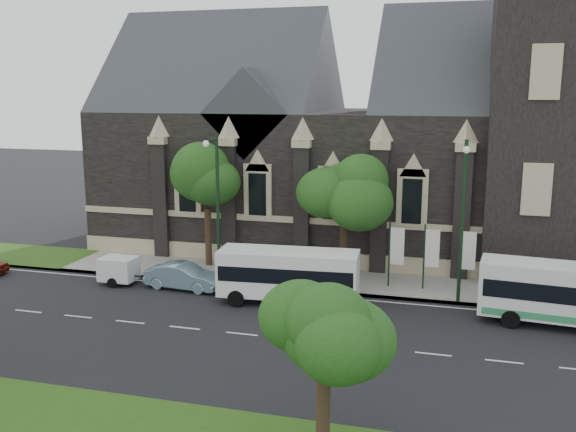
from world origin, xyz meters
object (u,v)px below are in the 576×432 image
(tree_walk_left, at_px, (211,181))
(sedan, at_px, (184,276))
(street_lamp_mid, at_px, (217,201))
(banner_flag_center, at_px, (429,252))
(tree_walk_right, at_px, (348,185))
(banner_flag_right, at_px, (465,254))
(banner_flag_left, at_px, (394,250))
(shuttle_bus, at_px, (289,273))
(box_trailer, at_px, (119,269))
(street_lamp_near, at_px, (463,213))
(tree_park_east, at_px, (331,324))

(tree_walk_left, distance_m, sedan, 7.01)
(street_lamp_mid, relative_size, banner_flag_center, 2.25)
(tree_walk_right, bearing_deg, banner_flag_right, -13.60)
(tree_walk_left, height_order, banner_flag_center, tree_walk_left)
(banner_flag_left, bearing_deg, shuttle_bus, -143.10)
(shuttle_bus, distance_m, sedan, 6.74)
(banner_flag_left, relative_size, banner_flag_right, 1.00)
(shuttle_bus, relative_size, sedan, 1.69)
(tree_walk_left, bearing_deg, shuttle_bus, -40.05)
(sedan, bearing_deg, box_trailer, 96.24)
(street_lamp_near, relative_size, sedan, 1.96)
(banner_flag_right, bearing_deg, banner_flag_center, 180.00)
(banner_flag_left, bearing_deg, tree_park_east, -90.35)
(box_trailer, bearing_deg, street_lamp_near, 5.06)
(tree_walk_right, xyz_separation_m, street_lamp_near, (6.79, -3.62, -0.71))
(banner_flag_center, bearing_deg, box_trailer, -169.43)
(shuttle_bus, height_order, sedan, shuttle_bus)
(banner_flag_right, xyz_separation_m, shuttle_bus, (-9.31, -3.99, -0.68))
(banner_flag_left, bearing_deg, box_trailer, -168.15)
(tree_walk_right, bearing_deg, tree_walk_left, -179.94)
(banner_flag_right, relative_size, sedan, 0.87)
(tree_walk_left, xyz_separation_m, banner_flag_right, (16.08, -1.70, -3.35))
(tree_park_east, distance_m, tree_walk_right, 20.29)
(shuttle_bus, distance_m, box_trailer, 10.85)
(tree_park_east, relative_size, street_lamp_mid, 0.70)
(tree_walk_right, bearing_deg, shuttle_bus, -111.43)
(street_lamp_near, height_order, shuttle_bus, street_lamp_near)
(street_lamp_near, height_order, banner_flag_left, street_lamp_near)
(tree_park_east, distance_m, banner_flag_center, 18.58)
(tree_walk_left, distance_m, banner_flag_left, 12.66)
(street_lamp_near, relative_size, banner_flag_center, 2.25)
(tree_park_east, bearing_deg, street_lamp_mid, 121.79)
(street_lamp_near, bearing_deg, box_trailer, -175.75)
(street_lamp_mid, xyz_separation_m, banner_flag_right, (14.29, 1.91, -2.73))
(banner_flag_center, xyz_separation_m, banner_flag_right, (2.00, 0.00, 0.00))
(box_trailer, bearing_deg, shuttle_bus, -2.41)
(tree_walk_right, bearing_deg, tree_park_east, -81.58)
(tree_walk_left, bearing_deg, box_trailer, -128.42)
(street_lamp_near, height_order, banner_flag_center, street_lamp_near)
(shuttle_bus, bearing_deg, banner_flag_left, 32.47)
(tree_walk_right, relative_size, tree_walk_left, 1.02)
(banner_flag_center, xyz_separation_m, sedan, (-13.95, -3.23, -1.62))
(tree_park_east, relative_size, street_lamp_near, 0.70)
(banner_flag_left, relative_size, banner_flag_center, 1.00)
(tree_park_east, bearing_deg, banner_flag_center, 83.43)
(tree_walk_right, bearing_deg, street_lamp_mid, -153.35)
(tree_walk_left, xyz_separation_m, street_lamp_near, (15.80, -3.61, -0.62))
(tree_walk_left, bearing_deg, banner_flag_center, -6.89)
(banner_flag_right, bearing_deg, sedan, -168.54)
(tree_walk_left, distance_m, box_trailer, 8.07)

